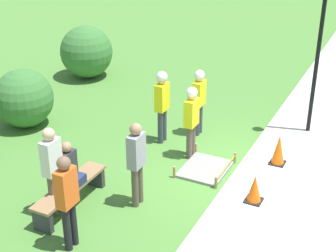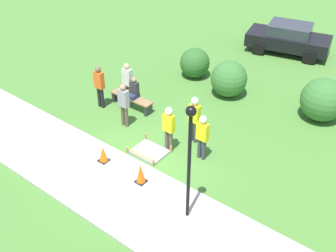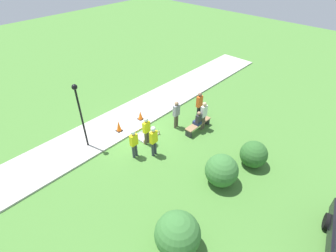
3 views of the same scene
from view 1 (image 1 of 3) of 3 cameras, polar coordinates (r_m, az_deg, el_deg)
ground_plane at (r=11.54m, az=7.34°, el=-5.40°), size 60.00×60.00×0.00m
sidewalk at (r=11.22m, az=14.45°, el=-6.78°), size 28.00×2.93×0.10m
wet_concrete_patch at (r=11.64m, az=4.15°, el=-4.74°), size 1.23×1.03×0.27m
traffic_cone_near_patch at (r=10.40m, az=9.56°, el=-6.87°), size 0.34×0.34×0.58m
traffic_cone_far_patch at (r=11.78m, az=12.16°, el=-2.58°), size 0.34×0.34×0.71m
park_bench at (r=10.42m, az=-10.77°, el=-7.13°), size 1.95×0.44×0.49m
person_seated_on_bench at (r=10.27m, az=-10.86°, el=-4.48°), size 0.36×0.44×0.89m
worker_supervisor at (r=12.82m, az=3.45°, el=3.25°), size 0.40×0.25×1.73m
worker_assistant at (r=12.38m, az=-0.67°, el=2.88°), size 0.40×0.27×1.84m
worker_trainee at (r=11.71m, az=2.62°, el=1.09°), size 0.40×0.25×1.75m
bystander_in_orange_shirt at (r=8.99m, az=-11.12°, el=-7.72°), size 0.40×0.24×1.83m
bystander_in_gray_shirt at (r=9.93m, az=-12.71°, el=-4.33°), size 0.40×0.24×1.85m
bystander_in_white_shirt at (r=10.00m, az=-3.50°, el=-3.70°), size 0.40×0.24×1.79m
lamppost_near at (r=12.79m, az=16.50°, el=9.41°), size 0.28×0.28×3.71m
shrub_rounded_near at (r=16.99m, az=-9.03°, el=8.12°), size 1.69×1.69×1.69m
shrub_rounded_far at (r=13.88m, az=-15.69°, el=2.99°), size 1.54×1.54×1.54m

